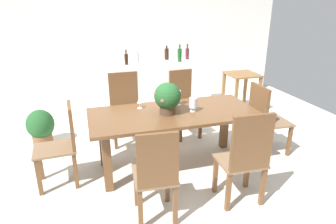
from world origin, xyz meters
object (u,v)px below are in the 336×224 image
Objects in this scene: chair_head_end at (63,142)px; kitchen_counter at (162,86)px; chair_foot_end at (264,116)px; potted_plant_floor at (41,127)px; dining_table at (174,121)px; wine_glass at (139,101)px; chair_near_right at (246,156)px; side_table at (242,84)px; chair_far_right at (183,100)px; wine_bottle_clear at (187,53)px; crystal_vase_left at (177,97)px; chair_far_left at (125,104)px; chair_near_left at (156,173)px; wine_bottle_dark at (167,54)px; wine_bottle_tall at (126,59)px; crystal_vase_center_near at (193,103)px; wine_bottle_amber at (180,55)px; wine_bottle_green at (137,58)px; flower_centerpiece at (167,97)px.

chair_head_end is 2.74m from kitchen_counter.
chair_foot_end is 1.77× the size of potted_plant_floor.
dining_table is 0.50m from wine_glass.
side_table is at bearing -116.71° from chair_near_right.
chair_far_right is 1.41m from wine_bottle_clear.
chair_far_right reaches higher than potted_plant_floor.
chair_far_right is at bearing 64.90° from crystal_vase_left.
chair_far_left is 1.90m from chair_near_left.
wine_bottle_dark is (-0.75, 2.22, 0.53)m from chair_foot_end.
wine_bottle_dark is at bearing -89.54° from chair_near_right.
chair_far_right is at bearing 43.59° from chair_foot_end.
wine_bottle_clear is at bearing 66.34° from crystal_vase_left.
wine_bottle_dark is at bearing -103.35° from chair_near_left.
side_table is at bearing -12.05° from wine_bottle_tall.
crystal_vase_center_near is (-0.22, -1.00, 0.30)m from chair_far_right.
chair_far_right is 5.85× the size of crystal_vase_center_near.
wine_bottle_amber is (2.06, 1.95, 0.57)m from chair_head_end.
chair_far_left is at bearing -7.74° from potted_plant_floor.
chair_head_end is 2.97m from wine_bottle_dark.
dining_table is 14.86× the size of wine_glass.
kitchen_counter is 0.92m from wine_bottle_tall.
side_table is (1.10, -0.43, -0.53)m from wine_bottle_amber.
wine_bottle_clear is at bearing 21.37° from potted_plant_floor.
chair_head_end is 0.52× the size of kitchen_counter.
wine_bottle_dark is at bearing 17.13° from wine_bottle_tall.
wine_bottle_green is 0.32× the size of side_table.
chair_far_right is at bearing -4.25° from potted_plant_floor.
chair_foot_end is 4.07× the size of wine_bottle_green.
chair_near_right is 1.14m from flower_centerpiece.
dining_table is 2.07m from potted_plant_floor.
chair_foot_end is at bearing -20.30° from potted_plant_floor.
chair_head_end is at bearing -130.34° from wine_bottle_dark.
wine_bottle_dark is at bearing 13.92° from wine_bottle_green.
dining_table is 7.82× the size of wine_bottle_dark.
kitchen_counter is 6.37× the size of wine_bottle_clear.
dining_table is 2.41m from wine_bottle_clear.
dining_table is at bearing -63.81° from chair_far_left.
wine_bottle_green is (0.04, 2.10, 0.10)m from flower_centerpiece.
dining_table is 1.96× the size of chair_near_right.
wine_bottle_clear reaches higher than wine_bottle_green.
wine_bottle_amber is (-0.58, 1.95, 0.55)m from chair_foot_end.
chair_far_left reaches higher than crystal_vase_left.
chair_head_end reaches higher than side_table.
chair_far_right reaches higher than crystal_vase_center_near.
wine_bottle_amber reaches higher than chair_near_right.
kitchen_counter is (-0.88, 2.10, -0.07)m from chair_foot_end.
flower_centerpiece is 1.91× the size of crystal_vase_left.
chair_near_left is at bearing -98.09° from wine_bottle_green.
wine_bottle_tall is at bearing -171.15° from wine_bottle_clear.
wine_bottle_dark reaches higher than dining_table.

